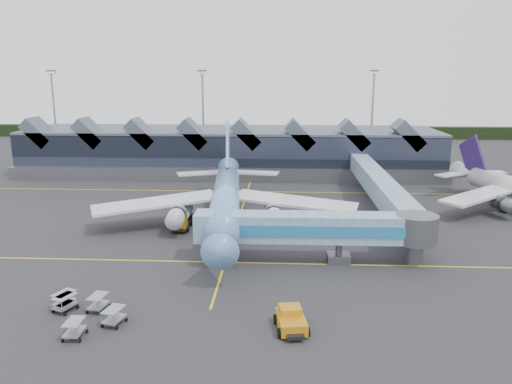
# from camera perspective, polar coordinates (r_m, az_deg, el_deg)

# --- Properties ---
(ground) EXTENTS (260.00, 260.00, 0.00)m
(ground) POSITION_cam_1_polar(r_m,az_deg,el_deg) (66.10, -2.76, -5.51)
(ground) COLOR #2B2B2E
(ground) RESTS_ON ground
(taxi_stripes) EXTENTS (120.00, 60.00, 0.01)m
(taxi_stripes) POSITION_cam_1_polar(r_m,az_deg,el_deg) (75.59, -1.99, -3.07)
(taxi_stripes) COLOR yellow
(taxi_stripes) RESTS_ON ground
(tree_line_far) EXTENTS (260.00, 4.00, 4.00)m
(tree_line_far) POSITION_cam_1_polar(r_m,az_deg,el_deg) (173.44, 0.93, 6.90)
(tree_line_far) COLOR black
(tree_line_far) RESTS_ON ground
(terminal) EXTENTS (90.00, 22.25, 12.52)m
(terminal) POSITION_cam_1_polar(r_m,az_deg,el_deg) (111.42, -2.92, 4.81)
(terminal) COLOR black
(terminal) RESTS_ON ground
(light_masts) EXTENTS (132.40, 42.56, 22.45)m
(light_masts) POSITION_cam_1_polar(r_m,az_deg,el_deg) (126.18, 9.80, 9.10)
(light_masts) COLOR #93969B
(light_masts) RESTS_ON ground
(main_airliner) EXTENTS (38.32, 44.25, 14.20)m
(main_airliner) POSITION_cam_1_polar(r_m,az_deg,el_deg) (71.35, -3.48, -0.61)
(main_airliner) COLOR #6EA0DF
(main_airliner) RESTS_ON ground
(jet_bridge) EXTENTS (27.77, 4.79, 5.91)m
(jet_bridge) POSITION_cam_1_polar(r_m,az_deg,el_deg) (57.96, 8.32, -4.21)
(jet_bridge) COLOR #7CAECF
(jet_bridge) RESTS_ON ground
(fuel_truck) EXTENTS (2.70, 8.61, 2.88)m
(fuel_truck) POSITION_cam_1_polar(r_m,az_deg,el_deg) (72.42, -8.34, -2.62)
(fuel_truck) COLOR black
(fuel_truck) RESTS_ON ground
(pushback_tug) EXTENTS (3.14, 4.43, 1.84)m
(pushback_tug) POSITION_cam_1_polar(r_m,az_deg,el_deg) (44.04, 4.04, -14.42)
(pushback_tug) COLOR #BF7C12
(pushback_tug) RESTS_ON ground
(baggage_carts) EXTENTS (7.69, 7.58, 1.48)m
(baggage_carts) POSITION_cam_1_polar(r_m,az_deg,el_deg) (48.35, -19.14, -12.53)
(baggage_carts) COLOR #9A9DA3
(baggage_carts) RESTS_ON ground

